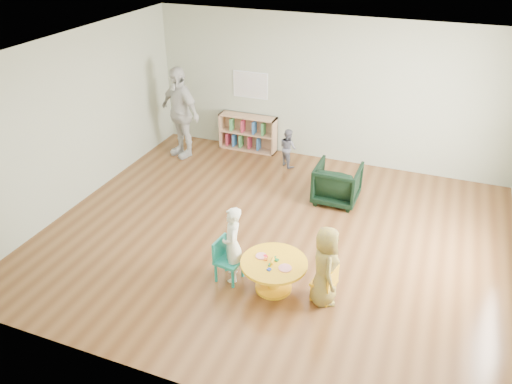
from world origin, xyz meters
The scene contains 11 objects.
room centered at (0.01, 0.00, 1.89)m, with size 7.10×7.00×2.80m.
activity_table centered at (0.38, -1.18, 0.30)m, with size 0.88×0.88×0.48m.
kid_chair_left centered at (-0.29, -1.21, 0.33)m, with size 0.37×0.37×0.62m.
kid_chair_right centered at (1.08, -1.15, 0.28)m, with size 0.34×0.34×0.52m.
bookshelf centered at (-1.61, 2.86, 0.37)m, with size 1.20×0.30×0.75m.
alphabet_poster centered at (-1.60, 2.98, 1.35)m, with size 0.74×0.01×0.54m.
armchair centered at (0.62, 1.39, 0.34)m, with size 0.73×0.75×0.69m, color black.
child_left centered at (-0.21, -1.16, 0.55)m, with size 0.40×0.26×1.10m, color white.
child_right centered at (1.05, -1.17, 0.55)m, with size 0.54×0.35×1.10m, color yellow.
toddler centered at (-0.59, 2.40, 0.38)m, with size 0.37×0.29×0.76m, color #161A37.
adult_caretaker centered at (-2.77, 2.12, 0.92)m, with size 1.07×0.45×1.83m, color silver.
Camera 1 is at (2.03, -6.08, 4.40)m, focal length 35.00 mm.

